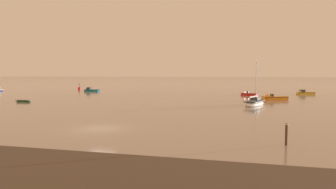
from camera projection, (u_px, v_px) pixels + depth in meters
ground_plane at (100, 129)px, 28.81m from camera, size 800.00×800.00×0.00m
motorboat_moored_0 at (271, 99)px, 59.59m from camera, size 5.75×4.38×1.90m
motorboat_moored_1 at (248, 95)px, 71.55m from camera, size 4.80×3.59×1.58m
sailboat_moored_0 at (255, 103)px, 49.79m from camera, size 4.23×7.11×7.61m
motorboat_moored_2 at (90, 91)px, 87.18m from camera, size 4.86×1.98×1.80m
motorboat_moored_3 at (303, 93)px, 75.18m from camera, size 4.90×2.99×1.76m
rowboat_moored_2 at (24, 101)px, 55.39m from camera, size 3.10×1.15×0.48m
channel_buoy at (79, 88)px, 96.22m from camera, size 0.90×0.90×2.30m
mooring_post_near at (286, 135)px, 22.17m from camera, size 0.22×0.22×1.77m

